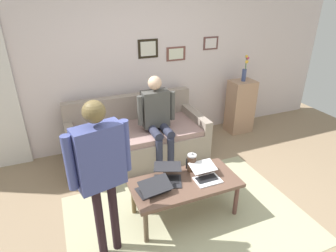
{
  "coord_description": "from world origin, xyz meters",
  "views": [
    {
      "loc": [
        1.23,
        2.0,
        2.32
      ],
      "look_at": [
        0.05,
        -0.91,
        0.8
      ],
      "focal_mm": 30.27,
      "sensor_mm": 36.0,
      "label": 1
    }
  ],
  "objects_px": {
    "side_shelf": "(240,107)",
    "person_seated": "(157,116)",
    "flower_vase": "(245,70)",
    "laptop_left": "(168,176)",
    "french_press": "(192,162)",
    "couch": "(137,139)",
    "laptop_center": "(206,175)",
    "laptop_right": "(154,188)",
    "person_standing": "(100,164)",
    "coffee_table": "(185,185)"
  },
  "relations": [
    {
      "from": "side_shelf",
      "to": "person_seated",
      "type": "height_order",
      "value": "person_seated"
    },
    {
      "from": "side_shelf",
      "to": "flower_vase",
      "type": "relative_size",
      "value": 2.11
    },
    {
      "from": "laptop_left",
      "to": "french_press",
      "type": "distance_m",
      "value": 0.33
    },
    {
      "from": "couch",
      "to": "laptop_center",
      "type": "xyz_separation_m",
      "value": [
        -0.37,
        1.41,
        0.18
      ]
    },
    {
      "from": "laptop_right",
      "to": "person_standing",
      "type": "distance_m",
      "value": 0.76
    },
    {
      "from": "french_press",
      "to": "laptop_left",
      "type": "bearing_deg",
      "value": 11.35
    },
    {
      "from": "couch",
      "to": "laptop_left",
      "type": "distance_m",
      "value": 1.29
    },
    {
      "from": "laptop_left",
      "to": "laptop_right",
      "type": "relative_size",
      "value": 1.21
    },
    {
      "from": "coffee_table",
      "to": "side_shelf",
      "type": "xyz_separation_m",
      "value": [
        -1.81,
        -1.56,
        0.07
      ]
    },
    {
      "from": "coffee_table",
      "to": "french_press",
      "type": "height_order",
      "value": "french_press"
    },
    {
      "from": "side_shelf",
      "to": "flower_vase",
      "type": "distance_m",
      "value": 0.65
    },
    {
      "from": "laptop_right",
      "to": "french_press",
      "type": "height_order",
      "value": "french_press"
    },
    {
      "from": "laptop_left",
      "to": "side_shelf",
      "type": "distance_m",
      "value": 2.45
    },
    {
      "from": "person_standing",
      "to": "person_seated",
      "type": "xyz_separation_m",
      "value": [
        -1.0,
        -1.35,
        -0.28
      ]
    },
    {
      "from": "laptop_left",
      "to": "flower_vase",
      "type": "relative_size",
      "value": 0.98
    },
    {
      "from": "laptop_center",
      "to": "person_seated",
      "type": "relative_size",
      "value": 0.25
    },
    {
      "from": "laptop_left",
      "to": "person_standing",
      "type": "xyz_separation_m",
      "value": [
        0.73,
        0.3,
        0.52
      ]
    },
    {
      "from": "couch",
      "to": "laptop_right",
      "type": "bearing_deg",
      "value": 80.68
    },
    {
      "from": "laptop_center",
      "to": "flower_vase",
      "type": "xyz_separation_m",
      "value": [
        -1.57,
        -1.58,
        0.63
      ]
    },
    {
      "from": "person_standing",
      "to": "couch",
      "type": "bearing_deg",
      "value": -115.49
    },
    {
      "from": "laptop_left",
      "to": "person_standing",
      "type": "relative_size",
      "value": 0.27
    },
    {
      "from": "laptop_right",
      "to": "person_seated",
      "type": "xyz_separation_m",
      "value": [
        -0.48,
        -1.18,
        0.25
      ]
    },
    {
      "from": "couch",
      "to": "laptop_right",
      "type": "height_order",
      "value": "couch"
    },
    {
      "from": "laptop_right",
      "to": "french_press",
      "type": "bearing_deg",
      "value": -159.73
    },
    {
      "from": "laptop_left",
      "to": "french_press",
      "type": "bearing_deg",
      "value": -168.65
    },
    {
      "from": "couch",
      "to": "coffee_table",
      "type": "distance_m",
      "value": 1.39
    },
    {
      "from": "couch",
      "to": "french_press",
      "type": "xyz_separation_m",
      "value": [
        -0.3,
        1.21,
        0.24
      ]
    },
    {
      "from": "laptop_center",
      "to": "side_shelf",
      "type": "height_order",
      "value": "side_shelf"
    },
    {
      "from": "laptop_center",
      "to": "person_standing",
      "type": "distance_m",
      "value": 1.25
    },
    {
      "from": "person_standing",
      "to": "laptop_left",
      "type": "bearing_deg",
      "value": -157.39
    },
    {
      "from": "laptop_center",
      "to": "person_seated",
      "type": "distance_m",
      "value": 1.21
    },
    {
      "from": "laptop_center",
      "to": "coffee_table",
      "type": "bearing_deg",
      "value": -6.94
    },
    {
      "from": "side_shelf",
      "to": "laptop_right",
      "type": "bearing_deg",
      "value": 36.04
    },
    {
      "from": "coffee_table",
      "to": "person_standing",
      "type": "height_order",
      "value": "person_standing"
    },
    {
      "from": "flower_vase",
      "to": "couch",
      "type": "bearing_deg",
      "value": 5.11
    },
    {
      "from": "french_press",
      "to": "person_standing",
      "type": "relative_size",
      "value": 0.15
    },
    {
      "from": "laptop_center",
      "to": "laptop_right",
      "type": "bearing_deg",
      "value": -0.59
    },
    {
      "from": "french_press",
      "to": "flower_vase",
      "type": "relative_size",
      "value": 0.53
    },
    {
      "from": "laptop_center",
      "to": "person_standing",
      "type": "relative_size",
      "value": 0.2
    },
    {
      "from": "laptop_right",
      "to": "flower_vase",
      "type": "xyz_separation_m",
      "value": [
        -2.18,
        -1.58,
        0.63
      ]
    },
    {
      "from": "couch",
      "to": "person_seated",
      "type": "height_order",
      "value": "person_seated"
    },
    {
      "from": "couch",
      "to": "laptop_left",
      "type": "bearing_deg",
      "value": 88.92
    },
    {
      "from": "couch",
      "to": "laptop_right",
      "type": "relative_size",
      "value": 5.55
    },
    {
      "from": "person_standing",
      "to": "person_seated",
      "type": "relative_size",
      "value": 1.23
    },
    {
      "from": "laptop_right",
      "to": "flower_vase",
      "type": "height_order",
      "value": "flower_vase"
    },
    {
      "from": "french_press",
      "to": "side_shelf",
      "type": "xyz_separation_m",
      "value": [
        -1.65,
        -1.39,
        -0.08
      ]
    },
    {
      "from": "french_press",
      "to": "person_standing",
      "type": "xyz_separation_m",
      "value": [
        1.05,
        0.37,
        0.46
      ]
    },
    {
      "from": "couch",
      "to": "laptop_left",
      "type": "height_order",
      "value": "couch"
    },
    {
      "from": "laptop_left",
      "to": "coffee_table",
      "type": "bearing_deg",
      "value": 146.29
    },
    {
      "from": "laptop_left",
      "to": "french_press",
      "type": "height_order",
      "value": "french_press"
    }
  ]
}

